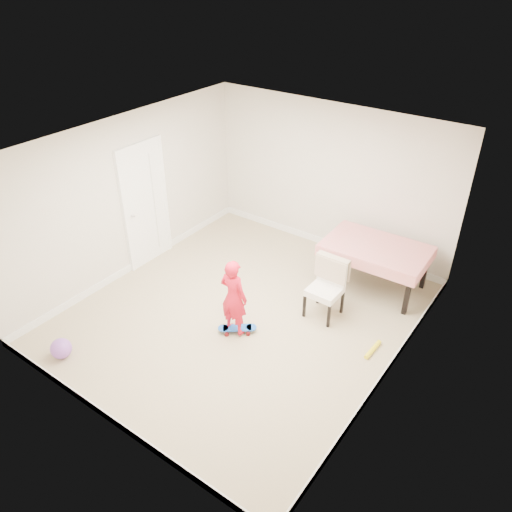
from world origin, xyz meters
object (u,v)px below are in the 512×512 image
Objects in this scene: skateboard at (237,330)px; balloon at (61,349)px; dining_chair at (325,289)px; dining_table at (374,266)px; child at (234,299)px.

balloon reaches higher than skateboard.
skateboard is at bearing -126.25° from dining_chair.
dining_chair reaches higher than balloon.
child is at bearing -118.05° from dining_table.
dining_table is at bearing 25.74° from skateboard.
dining_chair is at bearing -127.70° from child.
dining_table is 2.46m from child.
dining_chair is 1.39m from skateboard.
dining_chair is 1.67× the size of skateboard.
dining_chair is 0.79× the size of child.
dining_chair is 3.71m from balloon.
child is at bearing 173.41° from skateboard.
balloon is (-2.39, -2.82, -0.32)m from dining_chair.
child is at bearing -126.85° from dining_chair.
child reaches higher than balloon.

